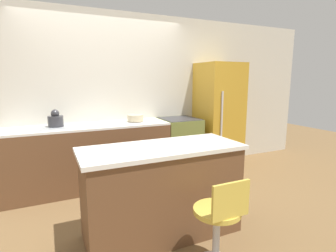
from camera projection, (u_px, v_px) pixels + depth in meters
ground_plane at (120, 191)px, 3.73m from camera, size 14.00×14.00×0.00m
wall_back at (106, 97)px, 4.11m from camera, size 8.00×0.06×2.60m
back_counter at (90, 157)px, 3.81m from camera, size 2.31×0.63×0.93m
kitchen_island at (162, 191)px, 2.64m from camera, size 1.60×0.65×0.93m
oven_range at (179, 146)px, 4.41m from camera, size 0.60×0.64×0.93m
refrigerator at (218, 117)px, 4.62m from camera, size 0.68×0.70×1.85m
stool_chair at (219, 226)px, 2.13m from camera, size 0.39×0.39×0.82m
kettle at (56, 120)px, 3.56m from camera, size 0.20×0.20×0.24m
mixing_bowl at (135, 118)px, 4.03m from camera, size 0.25×0.25×0.10m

